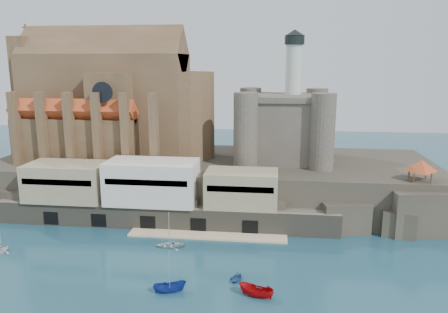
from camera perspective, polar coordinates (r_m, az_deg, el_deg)
ground at (r=68.46m, az=-6.36°, el=-15.99°), size 300.00×300.00×0.00m
promontory at (r=102.74m, az=-1.54°, el=-3.16°), size 100.00×36.00×10.00m
quay at (r=89.22m, az=-9.48°, el=-4.99°), size 70.00×12.00×13.05m
church at (r=108.02m, az=-14.15°, el=6.53°), size 47.00×25.93×30.51m
castle_keep at (r=100.62m, az=7.78°, el=4.19°), size 21.20×21.20×29.30m
rock_outcrop at (r=93.21m, az=23.89°, el=-6.48°), size 14.50×10.50×8.70m
pavilion at (r=91.08m, az=24.33°, el=-1.24°), size 6.40×6.40×5.40m
boat_2 at (r=66.10m, az=-7.09°, el=-17.12°), size 2.27×2.24×4.74m
boat_4 at (r=86.31m, az=-27.01°, el=-11.13°), size 3.20×2.31×3.38m
boat_5 at (r=64.69m, az=4.19°, el=-17.76°), size 2.44×2.40×5.17m
boat_6 at (r=80.24m, az=-7.13°, el=-11.57°), size 1.55×3.79×5.16m
boat_7 at (r=68.58m, az=1.67°, el=-15.86°), size 3.06×2.45×3.08m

